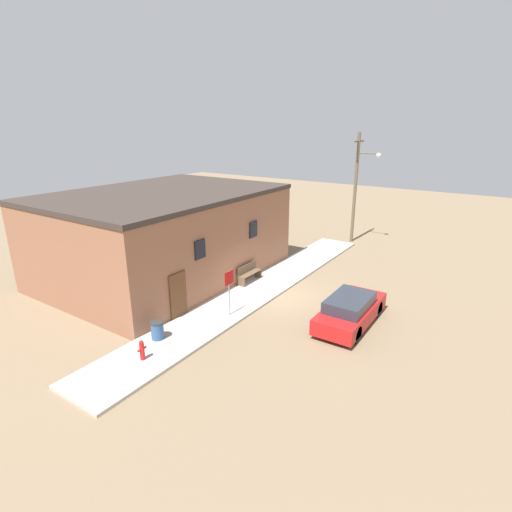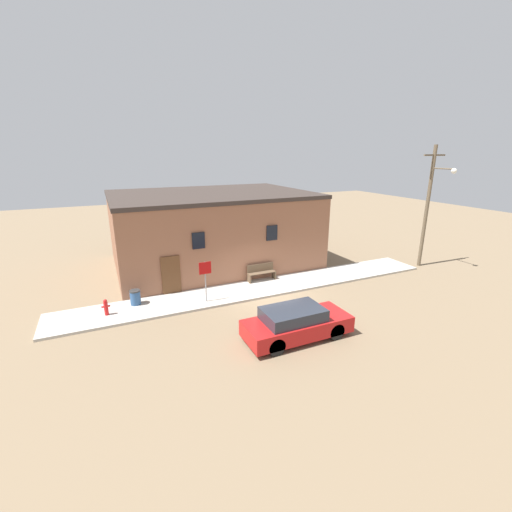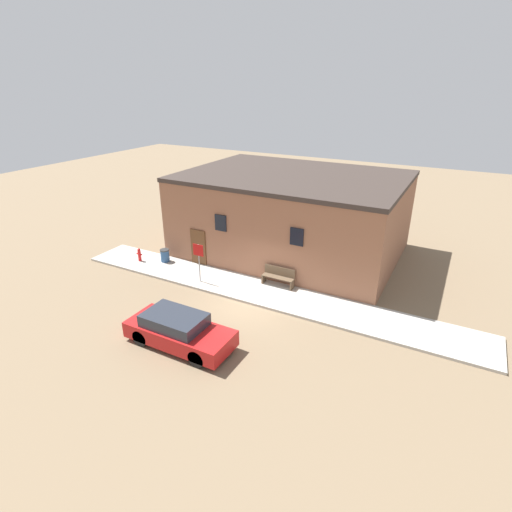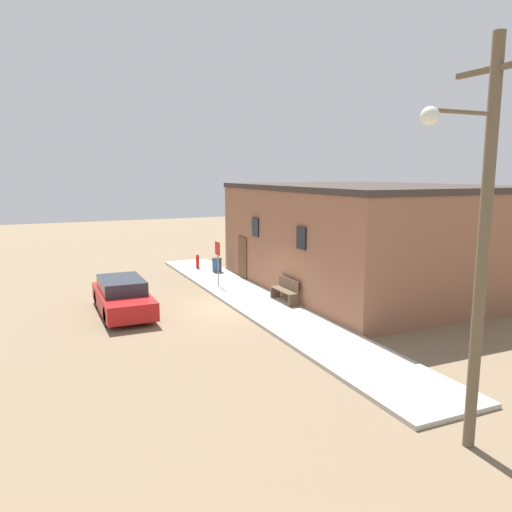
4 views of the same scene
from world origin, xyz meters
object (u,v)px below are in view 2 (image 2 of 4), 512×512
at_px(stop_sign, 205,274).
at_px(bench, 261,272).
at_px(fire_hydrant, 106,307).
at_px(utility_pole, 429,203).
at_px(parked_car, 296,323).
at_px(trash_bin, 135,297).

relative_size(stop_sign, bench, 1.24).
distance_m(fire_hydrant, bench, 8.62).
relative_size(utility_pole, parked_car, 1.75).
relative_size(trash_bin, utility_pole, 0.10).
distance_m(fire_hydrant, stop_sign, 4.84).
xyz_separation_m(stop_sign, parked_car, (2.41, -4.81, -0.92)).
height_order(bench, trash_bin, bench).
bearing_deg(trash_bin, stop_sign, -18.97).
bearing_deg(fire_hydrant, trash_bin, 25.56).
height_order(trash_bin, parked_car, parked_car).
xyz_separation_m(utility_pole, parked_car, (-12.61, -4.59, -3.63)).
bearing_deg(bench, trash_bin, -176.52).
distance_m(stop_sign, utility_pole, 15.26).
relative_size(stop_sign, utility_pole, 0.27).
bearing_deg(stop_sign, bench, 22.27).
distance_m(stop_sign, trash_bin, 3.68).
bearing_deg(bench, fire_hydrant, -172.71).
height_order(bench, parked_car, parked_car).
bearing_deg(fire_hydrant, utility_pole, -2.04).
bearing_deg(parked_car, bench, 77.28).
bearing_deg(trash_bin, utility_pole, -4.24).
distance_m(fire_hydrant, parked_car, 8.86).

